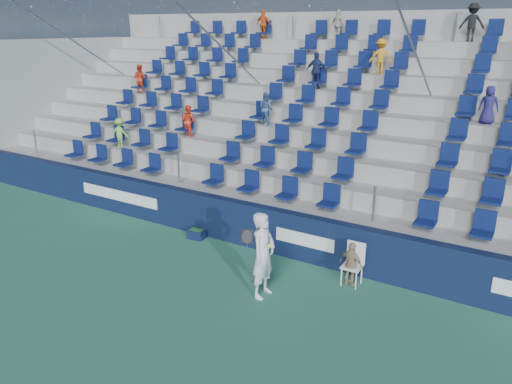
% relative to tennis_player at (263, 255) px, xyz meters
% --- Properties ---
extents(ground, '(70.00, 70.00, 0.00)m').
position_rel_tennis_player_xyz_m(ground, '(-1.45, -1.07, -0.97)').
color(ground, '#317356').
rests_on(ground, ground).
extents(sponsor_wall, '(24.00, 0.32, 1.20)m').
position_rel_tennis_player_xyz_m(sponsor_wall, '(-1.45, 2.08, -0.37)').
color(sponsor_wall, '#0F1A3A').
rests_on(sponsor_wall, ground).
extents(grandstand, '(24.00, 8.17, 6.63)m').
position_rel_tennis_player_xyz_m(grandstand, '(-1.45, 7.17, 1.16)').
color(grandstand, gray).
rests_on(grandstand, ground).
extents(tennis_player, '(0.69, 0.72, 1.94)m').
position_rel_tennis_player_xyz_m(tennis_player, '(0.00, 0.00, 0.00)').
color(tennis_player, silver).
rests_on(tennis_player, ground).
extents(line_judge_chair, '(0.45, 0.46, 0.99)m').
position_rel_tennis_player_xyz_m(line_judge_chair, '(1.48, 1.58, -0.41)').
color(line_judge_chair, white).
rests_on(line_judge_chair, ground).
extents(line_judge, '(0.67, 0.42, 1.06)m').
position_rel_tennis_player_xyz_m(line_judge, '(1.48, 1.43, -0.44)').
color(line_judge, tan).
rests_on(line_judge, ground).
extents(ball_bin, '(0.50, 0.35, 0.26)m').
position_rel_tennis_player_xyz_m(ball_bin, '(-3.19, 1.68, -0.83)').
color(ball_bin, '#10173B').
rests_on(ball_bin, ground).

